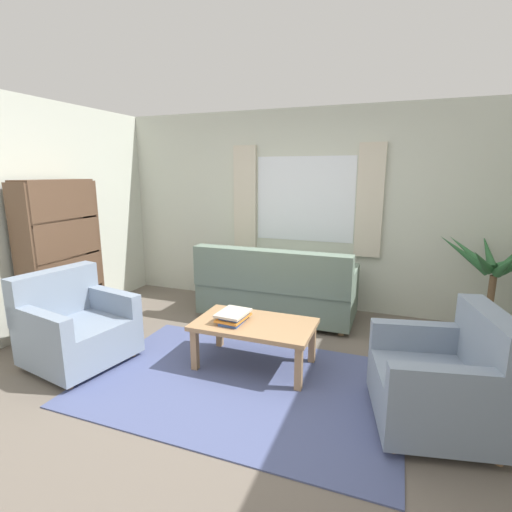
# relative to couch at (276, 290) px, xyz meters

# --- Properties ---
(ground_plane) EXTENTS (6.24, 6.24, 0.00)m
(ground_plane) POSITION_rel_couch_xyz_m (0.18, -1.57, -0.37)
(ground_plane) COLOR #6B6056
(wall_back) EXTENTS (5.32, 0.12, 2.60)m
(wall_back) POSITION_rel_couch_xyz_m (0.18, 0.69, 0.93)
(wall_back) COLOR beige
(wall_back) RESTS_ON ground_plane
(wall_left) EXTENTS (0.12, 4.40, 2.60)m
(wall_left) POSITION_rel_couch_xyz_m (-2.48, -1.57, 0.93)
(wall_left) COLOR beige
(wall_left) RESTS_ON ground_plane
(window_with_curtains) EXTENTS (1.98, 0.07, 1.40)m
(window_with_curtains) POSITION_rel_couch_xyz_m (0.18, 0.61, 1.08)
(window_with_curtains) COLOR white
(area_rug) EXTENTS (2.66, 1.75, 0.01)m
(area_rug) POSITION_rel_couch_xyz_m (0.18, -1.57, -0.36)
(area_rug) COLOR #4C5684
(area_rug) RESTS_ON ground_plane
(couch) EXTENTS (1.90, 0.82, 0.92)m
(couch) POSITION_rel_couch_xyz_m (0.00, 0.00, 0.00)
(couch) COLOR slate
(couch) RESTS_ON ground_plane
(armchair_left) EXTENTS (0.96, 0.98, 0.88)m
(armchair_left) POSITION_rel_couch_xyz_m (-1.45, -1.75, -0.01)
(armchair_left) COLOR gray
(armchair_left) RESTS_ON ground_plane
(armchair_right) EXTENTS (0.98, 0.99, 0.88)m
(armchair_right) POSITION_rel_couch_xyz_m (1.75, -1.58, -0.01)
(armchair_right) COLOR gray
(armchair_right) RESTS_ON ground_plane
(coffee_table) EXTENTS (1.10, 0.64, 0.44)m
(coffee_table) POSITION_rel_couch_xyz_m (0.19, -1.23, 0.01)
(coffee_table) COLOR #A87F56
(coffee_table) RESTS_ON ground_plane
(book_stack_on_table) EXTENTS (0.27, 0.34, 0.09)m
(book_stack_on_table) POSITION_rel_couch_xyz_m (-0.00, -1.28, 0.12)
(book_stack_on_table) COLOR #335199
(book_stack_on_table) RESTS_ON coffee_table
(potted_plant) EXTENTS (1.21, 1.08, 1.21)m
(potted_plant) POSITION_rel_couch_xyz_m (2.35, 0.15, 0.18)
(potted_plant) COLOR #B7B2A8
(potted_plant) RESTS_ON ground_plane
(bookshelf) EXTENTS (0.30, 0.94, 1.72)m
(bookshelf) POSITION_rel_couch_xyz_m (-2.17, -1.13, 0.41)
(bookshelf) COLOR brown
(bookshelf) RESTS_ON ground_plane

